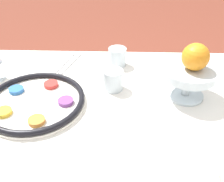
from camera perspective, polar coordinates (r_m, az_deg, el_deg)
name	(u,v)px	position (r m, az deg, el deg)	size (l,w,h in m)	color
seder_plate	(35,101)	(0.94, -16.39, -2.14)	(0.34, 0.34, 0.03)	white
fruit_stand	(189,75)	(0.94, 16.40, 3.29)	(0.19, 0.19, 0.12)	silver
orange_fruit	(196,57)	(0.91, 17.73, 7.09)	(0.09, 0.09, 0.09)	orange
cup_near	(113,80)	(0.97, 0.21, 2.47)	(0.08, 0.08, 0.08)	silver
cup_mid	(117,57)	(1.13, 1.17, 7.44)	(0.08, 0.08, 0.08)	silver
fork_left	(63,63)	(1.17, -10.53, 6.01)	(0.07, 0.18, 0.01)	silver
fork_right	(70,63)	(1.17, -9.08, 6.02)	(0.08, 0.18, 0.01)	silver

